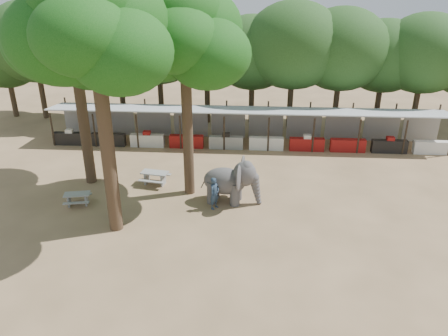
# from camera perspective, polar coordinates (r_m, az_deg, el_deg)

# --- Properties ---
(ground) EXTENTS (100.00, 100.00, 0.00)m
(ground) POSITION_cam_1_polar(r_m,az_deg,el_deg) (19.29, 1.98, -11.60)
(ground) COLOR brown
(ground) RESTS_ON ground
(vendor_stalls) EXTENTS (28.00, 2.99, 2.80)m
(vendor_stalls) POSITION_cam_1_polar(r_m,az_deg,el_deg) (31.19, 2.97, 5.16)
(vendor_stalls) COLOR #A9ACB1
(vendor_stalls) RESTS_ON ground
(yard_tree_left) EXTENTS (7.10, 6.90, 11.02)m
(yard_tree_left) POSITION_cam_1_polar(r_m,az_deg,el_deg) (24.98, -19.34, 15.75)
(yard_tree_left) COLOR #332316
(yard_tree_left) RESTS_ON ground
(yard_tree_center) EXTENTS (7.10, 6.90, 12.04)m
(yard_tree_center) POSITION_cam_1_polar(r_m,az_deg,el_deg) (19.16, -16.87, 16.98)
(yard_tree_center) COLOR #332316
(yard_tree_center) RESTS_ON ground
(yard_tree_back) EXTENTS (7.10, 6.90, 11.36)m
(yard_tree_back) POSITION_cam_1_polar(r_m,az_deg,el_deg) (22.33, -5.50, 16.98)
(yard_tree_back) COLOR #332316
(yard_tree_back) RESTS_ON ground
(backdrop_trees) EXTENTS (46.46, 5.95, 8.33)m
(backdrop_trees) POSITION_cam_1_polar(r_m,az_deg,el_deg) (35.16, 3.31, 14.58)
(backdrop_trees) COLOR #332316
(backdrop_trees) RESTS_ON ground
(elephant) EXTENTS (3.24, 2.44, 2.44)m
(elephant) POSITION_cam_1_polar(r_m,az_deg,el_deg) (23.09, 0.99, -1.71)
(elephant) COLOR #413E3F
(elephant) RESTS_ON ground
(handler) EXTENTS (0.69, 0.75, 1.73)m
(handler) POSITION_cam_1_polar(r_m,az_deg,el_deg) (22.58, -1.24, -3.32)
(handler) COLOR #26384C
(handler) RESTS_ON ground
(picnic_table_near) EXTENTS (1.55, 1.45, 0.66)m
(picnic_table_near) POSITION_cam_1_polar(r_m,az_deg,el_deg) (24.36, -18.60, -3.67)
(picnic_table_near) COLOR gray
(picnic_table_near) RESTS_ON ground
(picnic_table_far) EXTENTS (1.75, 1.62, 0.77)m
(picnic_table_far) POSITION_cam_1_polar(r_m,az_deg,el_deg) (25.64, -9.02, -1.06)
(picnic_table_far) COLOR gray
(picnic_table_far) RESTS_ON ground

